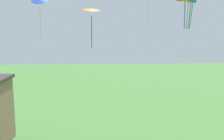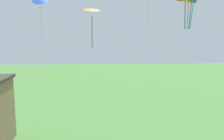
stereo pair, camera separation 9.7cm
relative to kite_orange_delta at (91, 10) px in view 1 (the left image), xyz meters
name	(u,v)px [view 1 (the left image)]	position (x,y,z in m)	size (l,w,h in m)	color
kite_orange_delta	(91,10)	(0.00, 0.00, 0.00)	(1.54, 1.53, 3.09)	orange
kite_blue_delta	(40,1)	(-3.90, 0.40, 0.71)	(1.29, 1.13, 3.24)	blue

